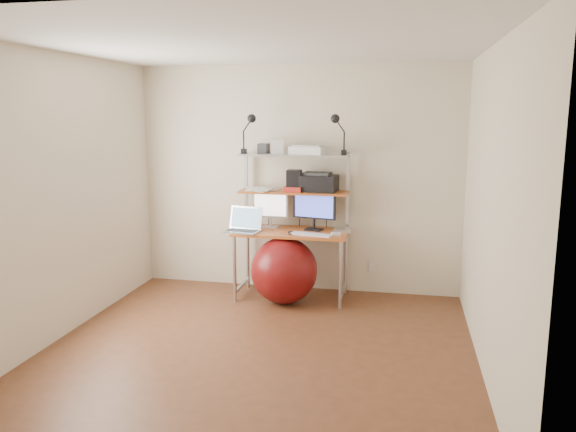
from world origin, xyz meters
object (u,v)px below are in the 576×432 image
laptop (244,226)px  printer (317,182)px  monitor_black (314,208)px  exercise_ball (284,270)px  monitor_silver (270,207)px

laptop → printer: (0.73, 0.29, 0.45)m
laptop → printer: printer is taller
monitor_black → exercise_ball: bearing=-120.6°
monitor_silver → monitor_black: monitor_black is taller
monitor_black → exercise_ball: size_ratio=0.69×
monitor_black → printer: bearing=88.7°
exercise_ball → laptop: bearing=171.4°
monitor_silver → printer: printer is taller
printer → exercise_ball: size_ratio=0.64×
printer → monitor_silver: bearing=-170.5°
laptop → printer: bearing=31.5°
monitor_silver → laptop: monitor_silver is taller
monitor_silver → printer: 0.58m
monitor_black → printer: 0.27m
monitor_black → printer: printer is taller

